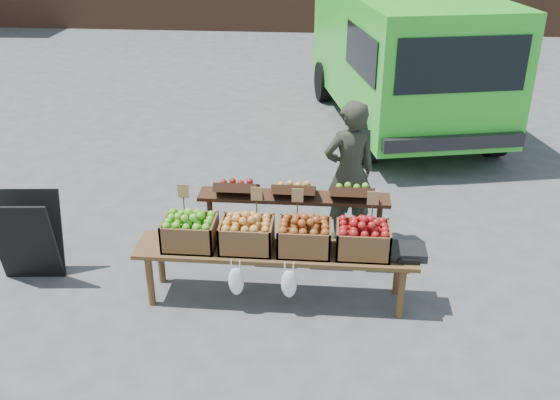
# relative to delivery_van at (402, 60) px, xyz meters

# --- Properties ---
(ground) EXTENTS (80.00, 80.00, 0.00)m
(ground) POSITION_rel_delivery_van_xyz_m (-2.38, -5.18, -1.13)
(ground) COLOR #4A4A4C
(delivery_van) EXTENTS (3.38, 5.44, 2.27)m
(delivery_van) POSITION_rel_delivery_van_xyz_m (0.00, 0.00, 0.00)
(delivery_van) COLOR green
(delivery_van) RESTS_ON ground
(vendor) EXTENTS (0.71, 0.60, 1.67)m
(vendor) POSITION_rel_delivery_van_xyz_m (-0.92, -4.12, -0.30)
(vendor) COLOR #282B1F
(vendor) RESTS_ON ground
(chalkboard_sign) EXTENTS (0.65, 0.40, 0.94)m
(chalkboard_sign) POSITION_rel_delivery_van_xyz_m (-4.19, -5.20, -0.66)
(chalkboard_sign) COLOR black
(chalkboard_sign) RESTS_ON ground
(back_table) EXTENTS (2.10, 0.44, 1.04)m
(back_table) POSITION_rel_delivery_van_xyz_m (-1.50, -4.67, -0.61)
(back_table) COLOR #341D11
(back_table) RESTS_ON ground
(display_bench) EXTENTS (2.70, 0.56, 0.57)m
(display_bench) POSITION_rel_delivery_van_xyz_m (-1.63, -5.39, -0.85)
(display_bench) COLOR #52371D
(display_bench) RESTS_ON ground
(crate_golden_apples) EXTENTS (0.50, 0.40, 0.28)m
(crate_golden_apples) POSITION_rel_delivery_van_xyz_m (-2.46, -5.39, -0.42)
(crate_golden_apples) COLOR #4A9F24
(crate_golden_apples) RESTS_ON display_bench
(crate_russet_pears) EXTENTS (0.50, 0.40, 0.28)m
(crate_russet_pears) POSITION_rel_delivery_van_xyz_m (-1.91, -5.39, -0.42)
(crate_russet_pears) COLOR #C28D23
(crate_russet_pears) RESTS_ON display_bench
(crate_red_apples) EXTENTS (0.50, 0.40, 0.28)m
(crate_red_apples) POSITION_rel_delivery_van_xyz_m (-1.36, -5.39, -0.42)
(crate_red_apples) COLOR #9F4415
(crate_red_apples) RESTS_ON display_bench
(crate_green_apples) EXTENTS (0.50, 0.40, 0.28)m
(crate_green_apples) POSITION_rel_delivery_van_xyz_m (-0.81, -5.39, -0.42)
(crate_green_apples) COLOR maroon
(crate_green_apples) RESTS_ON display_bench
(weighing_scale) EXTENTS (0.34, 0.30, 0.08)m
(weighing_scale) POSITION_rel_delivery_van_xyz_m (-0.38, -5.39, -0.52)
(weighing_scale) COLOR black
(weighing_scale) RESTS_ON display_bench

